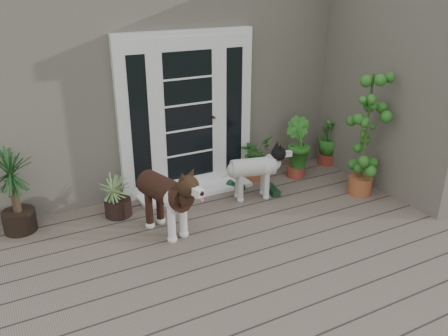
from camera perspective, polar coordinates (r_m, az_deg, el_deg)
name	(u,v)px	position (r m, az deg, el deg)	size (l,w,h in m)	color
deck	(292,266)	(4.97, 8.47, -11.98)	(6.20, 4.60, 0.12)	#6B5B4C
house_main	(149,62)	(8.02, -9.28, 12.89)	(7.40, 4.00, 3.10)	#665E54
house_wing	(422,80)	(7.07, 23.47, 10.07)	(1.60, 2.40, 3.10)	#665E54
door_unit	(188,113)	(6.15, -4.54, 6.80)	(1.90, 0.14, 2.15)	white
door_step	(196,190)	(6.35, -3.53, -2.79)	(1.60, 0.40, 0.05)	white
brindle_dog	(165,202)	(5.25, -7.31, -4.22)	(0.40, 0.94, 0.78)	#331A12
white_dog	(253,176)	(6.06, 3.61, -0.96)	(0.34, 0.78, 0.65)	white
spider_plant	(117,194)	(5.77, -13.22, -3.17)	(0.55, 0.55, 0.59)	#95BC74
yucca	(14,192)	(5.71, -24.72, -2.68)	(0.70, 0.70, 1.01)	black
herb_a	(255,161)	(6.65, 3.93, 0.92)	(0.46, 0.46, 0.58)	#164F1A
herb_b	(297,155)	(6.81, 9.05, 1.61)	(0.45, 0.45, 0.67)	#265819
herb_c	(328,145)	(7.40, 12.87, 2.85)	(0.40, 0.40, 0.63)	#1B5A19
sapling	(366,134)	(6.28, 17.31, 4.05)	(0.50, 0.50, 1.71)	#28621C
clog_left	(236,186)	(6.43, 1.46, -2.22)	(0.14, 0.30, 0.09)	#14331D
clog_right	(273,190)	(6.33, 6.08, -2.72)	(0.16, 0.33, 0.10)	black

